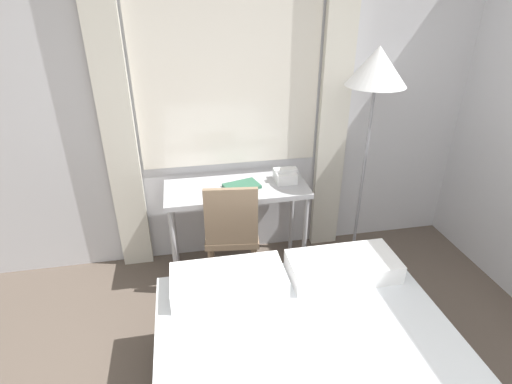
{
  "coord_description": "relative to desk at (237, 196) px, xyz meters",
  "views": [
    {
      "loc": [
        -0.52,
        -0.35,
        2.14
      ],
      "look_at": [
        -0.07,
        1.99,
        0.92
      ],
      "focal_mm": 28.0,
      "sensor_mm": 36.0,
      "label": 1
    }
  ],
  "objects": [
    {
      "name": "book",
      "position": [
        0.04,
        -0.02,
        0.09
      ],
      "size": [
        0.3,
        0.24,
        0.02
      ],
      "rotation": [
        0.0,
        0.0,
        0.28
      ],
      "color": "#33664C",
      "rests_on": "desk"
    },
    {
      "name": "telephone",
      "position": [
        0.4,
        0.03,
        0.13
      ],
      "size": [
        0.18,
        0.18,
        0.11
      ],
      "color": "white",
      "rests_on": "desk"
    },
    {
      "name": "desk",
      "position": [
        0.0,
        0.0,
        0.0
      ],
      "size": [
        1.1,
        0.47,
        0.77
      ],
      "color": "#B2B2B7",
      "rests_on": "ground_plane"
    },
    {
      "name": "desk_chair",
      "position": [
        -0.07,
        -0.21,
        -0.17
      ],
      "size": [
        0.45,
        0.45,
        0.92
      ],
      "rotation": [
        0.0,
        0.0,
        -0.12
      ],
      "color": "#8C7259",
      "rests_on": "ground_plane"
    },
    {
      "name": "standing_lamp",
      "position": [
        0.97,
        -0.15,
        0.9
      ],
      "size": [
        0.42,
        0.42,
        1.8
      ],
      "color": "#4C4C51",
      "rests_on": "ground_plane"
    },
    {
      "name": "wall_back_with_window",
      "position": [
        0.13,
        0.31,
        0.66
      ],
      "size": [
        4.76,
        0.13,
        2.7
      ],
      "color": "silver",
      "rests_on": "ground_plane"
    }
  ]
}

